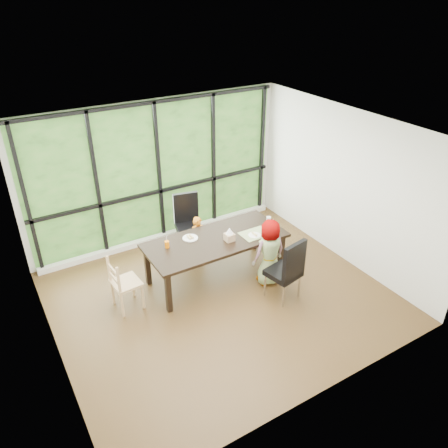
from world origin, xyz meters
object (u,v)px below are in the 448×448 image
Objects in this scene: dining_table at (216,258)px; chair_end_beech at (126,283)px; child_toddler at (199,239)px; chair_interior_leather at (283,269)px; green_cup at (272,229)px; plate_far at (190,238)px; orange_cup at (167,244)px; plate_near at (255,235)px; chair_window_leather at (189,224)px; child_older at (270,252)px; white_mug at (269,219)px; tissue_box at (229,237)px.

chair_end_beech is at bearing 179.14° from dining_table.
chair_interior_leather is at bearing -64.75° from child_toddler.
green_cup is (0.29, 0.71, 0.27)m from chair_interior_leather.
green_cup reaches higher than dining_table.
green_cup is at bearing -22.82° from plate_far.
orange_cup is at bearing -172.80° from plate_far.
green_cup is (0.31, -0.07, 0.06)m from plate_near.
chair_window_leather is at bearing -62.03° from chair_end_beech.
green_cup reaches higher than child_toddler.
chair_interior_leather reaches higher than dining_table.
chair_interior_leather is at bearing 85.25° from child_older.
chair_end_beech is 0.78× the size of child_older.
orange_cup is 1.77m from green_cup.
dining_table is at bearing -33.08° from plate_far.
dining_table is at bearing -12.38° from orange_cup.
child_older reaches higher than orange_cup.
child_older reaches higher than chair_interior_leather.
plate_near is (0.59, -1.25, 0.22)m from chair_window_leather.
tissue_box is at bearing -168.08° from white_mug.
plate_near is (-0.02, 0.77, 0.22)m from chair_interior_leather.
child_toddler is at bearing 29.14° from orange_cup.
chair_end_beech is 0.86m from orange_cup.
green_cup is (0.92, -0.92, 0.38)m from child_toddler.
child_older is at bearing -37.62° from plate_far.
plate_near is (0.61, -0.85, 0.33)m from child_toddler.
green_cup is at bearing -15.67° from orange_cup.
white_mug is at bearing -7.22° from plate_far.
chair_window_leather is 13.08× the size of white_mug.
plate_near is at bearing -150.22° from white_mug.
child_older is at bearing -109.04° from chair_end_beech.
chair_end_beech is at bearing -169.04° from orange_cup.
chair_interior_leather is at bearing -114.16° from white_mug.
child_toddler is at bearing -73.54° from chair_end_beech.
orange_cup is at bearing -120.94° from chair_window_leather.
child_toddler is 0.74× the size of child_older.
chair_end_beech is at bearing 172.42° from green_cup.
child_older is 8.97× the size of green_cup.
child_toddler is (-0.02, -0.40, -0.11)m from chair_window_leather.
orange_cup is (0.77, 0.15, 0.36)m from chair_end_beech.
tissue_box is (-0.44, 0.09, 0.06)m from plate_near.
child_older reaches higher than white_mug.
chair_end_beech is 1.26m from plate_far.
chair_end_beech is 1.78m from tissue_box.
chair_window_leather is 0.42m from child_toddler.
dining_table is 0.92m from child_older.
dining_table is 2.58× the size of chair_end_beech.
chair_end_beech is at bearing -179.56° from white_mug.
chair_end_beech is 7.92× the size of orange_cup.
chair_interior_leather reaches higher than plate_far.
child_toddler is 3.41× the size of plate_far.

